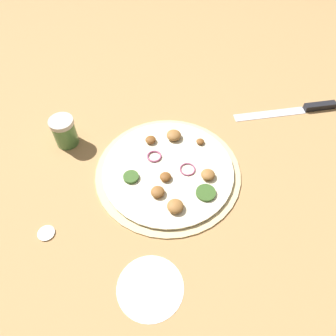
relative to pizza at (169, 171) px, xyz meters
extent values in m
plane|color=tan|center=(0.00, 0.00, -0.01)|extent=(3.00, 3.00, 0.00)
cylinder|color=beige|center=(0.00, 0.00, 0.00)|extent=(0.36, 0.36, 0.01)
cylinder|color=#EFE5C1|center=(0.00, 0.00, 0.00)|extent=(0.32, 0.32, 0.00)
cylinder|color=#385B23|center=(0.04, -0.08, 0.01)|extent=(0.04, 0.04, 0.01)
ellipsoid|color=#996633|center=(-0.11, -0.01, 0.01)|extent=(0.04, 0.04, 0.02)
ellipsoid|color=brown|center=(0.07, -0.01, 0.01)|extent=(0.03, 0.03, 0.02)
ellipsoid|color=brown|center=(0.03, 0.00, 0.01)|extent=(0.03, 0.03, 0.01)
torus|color=#A34C70|center=(-0.03, -0.04, 0.01)|extent=(0.04, 0.04, 0.00)
torus|color=#934266|center=(-0.01, 0.05, 0.01)|extent=(0.04, 0.04, 0.00)
ellipsoid|color=#996633|center=(0.00, 0.10, 0.01)|extent=(0.03, 0.03, 0.02)
ellipsoid|color=brown|center=(-0.10, 0.06, 0.01)|extent=(0.02, 0.02, 0.01)
ellipsoid|color=#996633|center=(0.10, 0.04, 0.01)|extent=(0.04, 0.04, 0.02)
ellipsoid|color=brown|center=(-0.08, -0.07, 0.01)|extent=(0.03, 0.03, 0.01)
cylinder|color=#385B23|center=(0.05, 0.10, 0.01)|extent=(0.05, 0.05, 0.01)
cube|color=silver|center=(-0.27, 0.24, -0.01)|extent=(0.10, 0.20, 0.00)
cube|color=black|center=(-0.32, 0.37, 0.00)|extent=(0.05, 0.09, 0.02)
cylinder|color=#4C7F42|center=(-0.04, -0.28, 0.03)|extent=(0.06, 0.06, 0.07)
cylinder|color=beige|center=(-0.04, -0.28, 0.07)|extent=(0.06, 0.06, 0.01)
cylinder|color=beige|center=(0.22, -0.22, 0.00)|extent=(0.04, 0.04, 0.01)
cylinder|color=white|center=(0.28, 0.03, -0.01)|extent=(0.13, 0.13, 0.00)
camera|label=1|loc=(0.47, 0.11, 0.65)|focal=35.00mm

